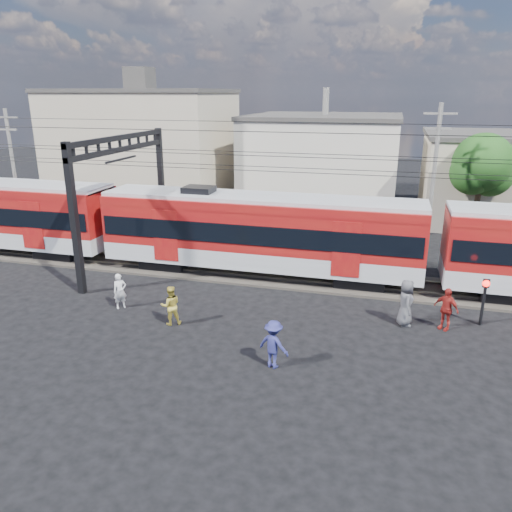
# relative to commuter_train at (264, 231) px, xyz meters

# --- Properties ---
(ground) EXTENTS (120.00, 120.00, 0.00)m
(ground) POSITION_rel_commuter_train_xyz_m (2.33, -8.00, -2.40)
(ground) COLOR black
(ground) RESTS_ON ground
(track_bed) EXTENTS (70.00, 3.40, 0.12)m
(track_bed) POSITION_rel_commuter_train_xyz_m (2.33, 0.00, -2.34)
(track_bed) COLOR #2D2823
(track_bed) RESTS_ON ground
(rail_near) EXTENTS (70.00, 0.12, 0.12)m
(rail_near) POSITION_rel_commuter_train_xyz_m (2.33, -0.75, -2.22)
(rail_near) COLOR #59544C
(rail_near) RESTS_ON track_bed
(rail_far) EXTENTS (70.00, 0.12, 0.12)m
(rail_far) POSITION_rel_commuter_train_xyz_m (2.33, 0.75, -2.22)
(rail_far) COLOR #59544C
(rail_far) RESTS_ON track_bed
(commuter_train) EXTENTS (50.30, 3.08, 4.17)m
(commuter_train) POSITION_rel_commuter_train_xyz_m (0.00, 0.00, 0.00)
(commuter_train) COLOR black
(commuter_train) RESTS_ON ground
(catenary) EXTENTS (70.00, 9.30, 7.52)m
(catenary) POSITION_rel_commuter_train_xyz_m (-6.32, -0.00, 2.73)
(catenary) COLOR black
(catenary) RESTS_ON ground
(building_west) EXTENTS (14.28, 10.20, 9.30)m
(building_west) POSITION_rel_commuter_train_xyz_m (-14.67, 16.00, 2.25)
(building_west) COLOR tan
(building_west) RESTS_ON ground
(building_midwest) EXTENTS (12.24, 12.24, 7.30)m
(building_midwest) POSITION_rel_commuter_train_xyz_m (0.33, 19.00, 1.25)
(building_midwest) COLOR beige
(building_midwest) RESTS_ON ground
(utility_pole_mid) EXTENTS (1.80, 0.24, 8.50)m
(utility_pole_mid) POSITION_rel_commuter_train_xyz_m (8.33, 7.00, 2.13)
(utility_pole_mid) COLOR slate
(utility_pole_mid) RESTS_ON ground
(utility_pole_west) EXTENTS (1.80, 0.24, 8.00)m
(utility_pole_west) POSITION_rel_commuter_train_xyz_m (-19.67, 6.00, 1.88)
(utility_pole_west) COLOR slate
(utility_pole_west) RESTS_ON ground
(tree_near) EXTENTS (3.82, 3.64, 6.72)m
(tree_near) POSITION_rel_commuter_train_xyz_m (11.51, 10.09, 2.26)
(tree_near) COLOR #382619
(tree_near) RESTS_ON ground
(pedestrian_a) EXTENTS (0.67, 0.67, 1.57)m
(pedestrian_a) POSITION_rel_commuter_train_xyz_m (-5.03, -5.57, -1.62)
(pedestrian_a) COLOR silver
(pedestrian_a) RESTS_ON ground
(pedestrian_b) EXTENTS (1.00, 0.94, 1.65)m
(pedestrian_b) POSITION_rel_commuter_train_xyz_m (-2.21, -6.49, -1.58)
(pedestrian_b) COLOR gold
(pedestrian_b) RESTS_ON ground
(pedestrian_c) EXTENTS (1.26, 0.96, 1.72)m
(pedestrian_c) POSITION_rel_commuter_train_xyz_m (2.58, -8.66, -1.54)
(pedestrian_c) COLOR navy
(pedestrian_c) RESTS_ON ground
(pedestrian_d) EXTENTS (1.09, 0.92, 1.75)m
(pedestrian_d) POSITION_rel_commuter_train_xyz_m (8.49, -4.04, -1.53)
(pedestrian_d) COLOR maroon
(pedestrian_d) RESTS_ON ground
(pedestrian_e) EXTENTS (0.73, 1.01, 1.93)m
(pedestrian_e) POSITION_rel_commuter_train_xyz_m (6.96, -4.06, -1.44)
(pedestrian_e) COLOR #444448
(pedestrian_e) RESTS_ON ground
(crossing_signal) EXTENTS (0.29, 0.29, 1.98)m
(crossing_signal) POSITION_rel_commuter_train_xyz_m (9.96, -3.24, -1.03)
(crossing_signal) COLOR black
(crossing_signal) RESTS_ON ground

